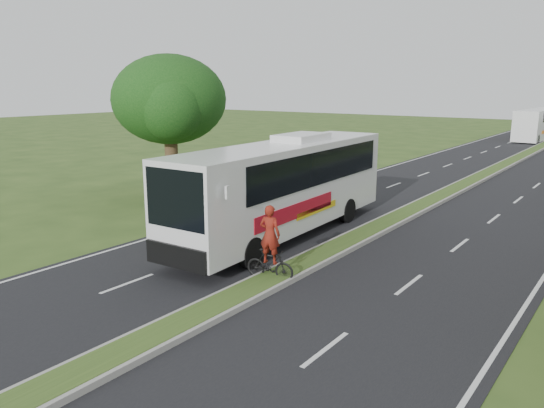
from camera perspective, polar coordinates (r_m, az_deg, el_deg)
The scene contains 8 objects.
ground at distance 14.57m, azimuth -6.43°, elevation -11.51°, with size 180.00×180.00×0.00m, color #2F491B.
road_asphalt at distance 31.64m, azimuth 18.77°, elevation 1.21°, with size 14.00×160.00×0.02m, color black.
median_strip at distance 31.62m, azimuth 18.78°, elevation 1.37°, with size 1.20×160.00×0.18m.
lane_edge_left at distance 34.17m, azimuth 8.02°, elevation 2.56°, with size 0.12×160.00×0.01m, color silver.
shade_tree at distance 28.96m, azimuth -11.12°, elevation 10.65°, with size 6.30×6.00×7.54m.
coach_bus_main at distance 21.01m, azimuth 1.49°, elevation 2.42°, with size 3.09×12.48×4.00m.
coach_bus_far at distance 65.63m, azimuth 26.75°, elevation 7.83°, with size 3.06×11.52×3.32m.
motorcyclist at distance 16.42m, azimuth -0.23°, elevation -5.13°, with size 1.65×0.74×2.40m.
Camera 1 is at (9.06, -9.72, 5.96)m, focal length 35.00 mm.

